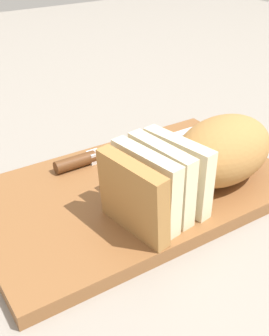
# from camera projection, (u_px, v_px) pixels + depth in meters

# --- Properties ---
(ground_plane) EXTENTS (3.00, 3.00, 0.00)m
(ground_plane) POSITION_uv_depth(u_px,v_px,m) (134.00, 196.00, 0.64)
(ground_plane) COLOR gray
(cutting_board) EXTENTS (0.47, 0.30, 0.02)m
(cutting_board) POSITION_uv_depth(u_px,v_px,m) (134.00, 191.00, 0.64)
(cutting_board) COLOR brown
(cutting_board) RESTS_ON ground_plane
(bread_loaf) EXTENTS (0.29, 0.14, 0.10)m
(bread_loaf) POSITION_uv_depth(u_px,v_px,m) (203.00, 160.00, 0.60)
(bread_loaf) COLOR #A8753D
(bread_loaf) RESTS_ON cutting_board
(bread_knife) EXTENTS (0.30, 0.03, 0.02)m
(bread_knife) POSITION_uv_depth(u_px,v_px,m) (99.00, 156.00, 0.69)
(bread_knife) COLOR silver
(bread_knife) RESTS_ON cutting_board
(crumb_near_knife) EXTENTS (0.00, 0.00, 0.00)m
(crumb_near_knife) POSITION_uv_depth(u_px,v_px,m) (136.00, 197.00, 0.60)
(crumb_near_knife) COLOR tan
(crumb_near_knife) RESTS_ON cutting_board
(crumb_near_loaf) EXTENTS (0.01, 0.01, 0.01)m
(crumb_near_loaf) POSITION_uv_depth(u_px,v_px,m) (102.00, 168.00, 0.67)
(crumb_near_loaf) COLOR tan
(crumb_near_loaf) RESTS_ON cutting_board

